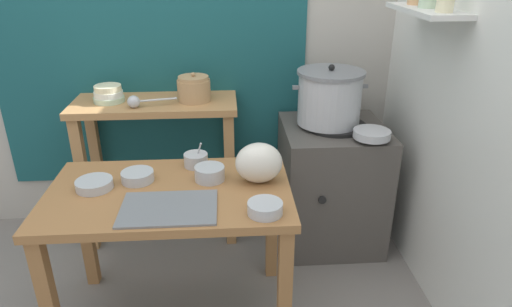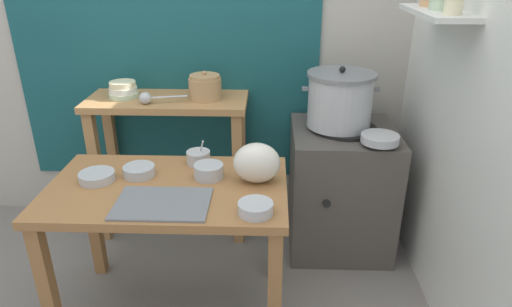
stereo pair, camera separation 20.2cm
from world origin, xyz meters
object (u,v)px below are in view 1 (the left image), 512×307
at_px(serving_tray, 169,208).
at_px(back_shelf_table, 158,136).
at_px(prep_bowl_0, 265,207).
at_px(wide_pan, 372,134).
at_px(prep_bowl_1, 196,159).
at_px(clay_pot, 194,89).
at_px(stove_block, 331,184).
at_px(prep_bowl_2, 210,173).
at_px(prep_bowl_3, 94,184).
at_px(bowl_stack_enamel, 108,94).
at_px(prep_bowl_4, 138,176).
at_px(ladle, 136,102).
at_px(steamer_pot, 330,97).
at_px(prep_table, 171,211).
at_px(plastic_bag, 259,163).

bearing_deg(serving_tray, back_shelf_table, 100.33).
bearing_deg(prep_bowl_0, serving_tray, 171.64).
bearing_deg(wide_pan, prep_bowl_1, -170.01).
bearing_deg(back_shelf_table, prep_bowl_0, -60.17).
relative_size(clay_pot, prep_bowl_1, 1.45).
distance_m(stove_block, prep_bowl_2, 0.98).
height_order(serving_tray, prep_bowl_3, prep_bowl_3).
relative_size(bowl_stack_enamel, serving_tray, 0.44).
bearing_deg(back_shelf_table, wide_pan, -16.34).
height_order(bowl_stack_enamel, prep_bowl_4, bowl_stack_enamel).
height_order(clay_pot, ladle, clay_pot).
bearing_deg(steamer_pot, back_shelf_table, 173.81).
distance_m(steamer_pot, prep_bowl_3, 1.36).
bearing_deg(prep_bowl_4, stove_block, 26.74).
bearing_deg(prep_table, back_shelf_table, 101.24).
distance_m(prep_bowl_1, prep_bowl_3, 0.49).
bearing_deg(prep_bowl_1, serving_tray, -102.60).
xyz_separation_m(prep_table, prep_bowl_0, (0.42, -0.23, 0.14)).
bearing_deg(prep_bowl_0, steamer_pot, 63.01).
relative_size(prep_bowl_3, prep_bowl_4, 1.10).
xyz_separation_m(serving_tray, wide_pan, (1.03, 0.58, 0.08)).
bearing_deg(prep_bowl_4, prep_bowl_2, -1.70).
bearing_deg(clay_pot, back_shelf_table, -180.00).
xyz_separation_m(steamer_pot, wide_pan, (0.19, -0.24, -0.14)).
xyz_separation_m(prep_table, clay_pot, (0.08, 0.76, 0.36)).
height_order(steamer_pot, prep_bowl_1, steamer_pot).
xyz_separation_m(steamer_pot, prep_bowl_0, (-0.45, -0.88, -0.19)).
xyz_separation_m(ladle, wide_pan, (1.29, -0.24, -0.13)).
xyz_separation_m(clay_pot, prep_bowl_0, (0.33, -0.99, -0.22)).
bearing_deg(prep_bowl_1, prep_table, -114.52).
xyz_separation_m(bowl_stack_enamel, serving_tray, (0.43, -0.94, -0.22)).
distance_m(wide_pan, prep_bowl_1, 0.96).
relative_size(stove_block, prep_bowl_4, 5.20).
distance_m(prep_bowl_0, prep_bowl_1, 0.56).
relative_size(prep_table, bowl_stack_enamel, 6.28).
relative_size(serving_tray, prep_bowl_4, 2.66).
relative_size(serving_tray, prep_bowl_3, 2.42).
xyz_separation_m(clay_pot, prep_bowl_1, (0.03, -0.52, -0.22)).
bearing_deg(steamer_pot, wide_pan, -52.28).
bearing_deg(prep_bowl_1, steamer_pot, 28.45).
relative_size(serving_tray, plastic_bag, 1.84).
bearing_deg(prep_bowl_3, ladle, 80.79).
bearing_deg(back_shelf_table, prep_bowl_1, -63.20).
height_order(back_shelf_table, stove_block, back_shelf_table).
bearing_deg(wide_pan, steamer_pot, 127.72).
relative_size(prep_bowl_1, prep_bowl_2, 0.95).
height_order(clay_pot, prep_bowl_3, clay_pot).
relative_size(steamer_pot, prep_bowl_1, 3.27).
bearing_deg(prep_bowl_1, wide_pan, 9.99).
xyz_separation_m(serving_tray, prep_bowl_2, (0.16, 0.26, 0.03)).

